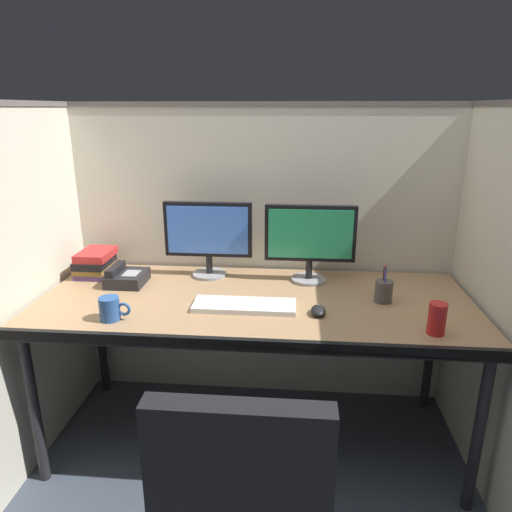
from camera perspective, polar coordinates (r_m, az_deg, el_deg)
ground_plane at (r=2.23m, az=-0.88°, el=-26.18°), size 8.00×8.00×0.00m
cubicle_partition_rear at (r=2.47m, az=0.80°, el=-0.11°), size 2.21×0.06×1.57m
cubicle_partition_left at (r=2.27m, az=-26.31°, el=-3.62°), size 0.06×1.41×1.57m
cubicle_partition_right at (r=2.12m, az=27.67°, el=-5.32°), size 0.06×1.41×1.57m
desk at (r=2.08m, az=-0.15°, el=-6.57°), size 1.90×0.80×0.74m
monitor_left at (r=2.28m, az=-5.88°, el=2.69°), size 0.43×0.17×0.37m
monitor_right at (r=2.22m, az=6.65°, el=2.20°), size 0.43×0.17×0.37m
keyboard_main at (r=1.97m, az=-1.43°, el=-6.09°), size 0.43×0.15×0.02m
computer_mouse at (r=1.92m, az=7.64°, el=-6.65°), size 0.06×0.10×0.04m
coffee_mug at (r=1.93m, az=-17.42°, el=-6.18°), size 0.13×0.08×0.09m
pen_cup at (r=2.09m, az=15.37°, el=-4.16°), size 0.08×0.08×0.16m
desk_phone at (r=2.30m, az=-15.64°, el=-2.51°), size 0.17×0.19×0.09m
book_stack at (r=2.47m, az=-19.07°, el=-0.79°), size 0.16×0.22×0.12m
soda_can at (r=1.86m, az=21.31°, el=-7.17°), size 0.07×0.07×0.12m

